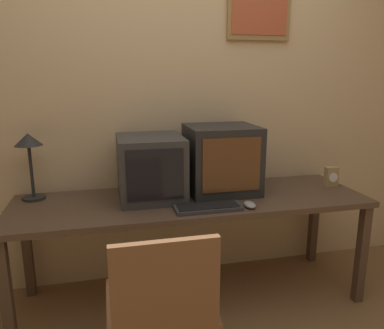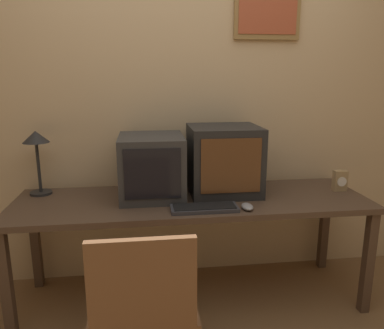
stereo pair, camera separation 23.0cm
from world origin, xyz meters
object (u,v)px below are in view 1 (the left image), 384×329
object	(u,v)px
monitor_left	(151,167)
desk_lamp	(29,149)
monitor_right	(221,159)
office_chair	(161,325)
keyboard_main	(208,208)
mouse_near_keyboard	(250,205)
desk_clock	(331,177)

from	to	relation	value
monitor_left	desk_lamp	xyz separation A→B (m)	(-0.72, 0.13, 0.13)
monitor_right	office_chair	distance (m)	1.13
keyboard_main	mouse_near_keyboard	world-z (taller)	mouse_near_keyboard
mouse_near_keyboard	monitor_left	bearing A→B (deg)	149.11
desk_lamp	office_chair	size ratio (longest dim) A/B	0.49
monitor_left	mouse_near_keyboard	bearing A→B (deg)	-30.89
keyboard_main	mouse_near_keyboard	size ratio (longest dim) A/B	3.62
monitor_right	desk_clock	size ratio (longest dim) A/B	3.25
monitor_right	office_chair	xyz separation A→B (m)	(-0.54, -0.82, -0.56)
mouse_near_keyboard	desk_lamp	bearing A→B (deg)	160.08
mouse_near_keyboard	office_chair	xyz separation A→B (m)	(-0.60, -0.48, -0.36)
mouse_near_keyboard	desk_clock	bearing A→B (deg)	20.93
desk_clock	monitor_left	bearing A→B (deg)	177.76
keyboard_main	office_chair	size ratio (longest dim) A/B	0.46
monitor_right	desk_clock	bearing A→B (deg)	-4.86
mouse_near_keyboard	desk_clock	distance (m)	0.77
monitor_left	desk_clock	bearing A→B (deg)	-2.24
keyboard_main	mouse_near_keyboard	xyz separation A→B (m)	(0.25, -0.02, 0.00)
office_chair	desk_lamp	bearing A→B (deg)	124.92
monitor_right	mouse_near_keyboard	size ratio (longest dim) A/B	4.18
keyboard_main	mouse_near_keyboard	bearing A→B (deg)	-4.54
mouse_near_keyboard	desk_lamp	size ratio (longest dim) A/B	0.26
mouse_near_keyboard	office_chair	bearing A→B (deg)	-141.50
monitor_right	keyboard_main	distance (m)	0.42
desk_lamp	office_chair	world-z (taller)	desk_lamp
keyboard_main	desk_clock	size ratio (longest dim) A/B	2.82
mouse_near_keyboard	desk_clock	size ratio (longest dim) A/B	0.78
desk_clock	office_chair	world-z (taller)	office_chair
mouse_near_keyboard	desk_clock	xyz separation A→B (m)	(0.71, 0.27, 0.05)
keyboard_main	desk_lamp	distance (m)	1.14
monitor_left	keyboard_main	distance (m)	0.46
monitor_left	monitor_right	bearing A→B (deg)	2.14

